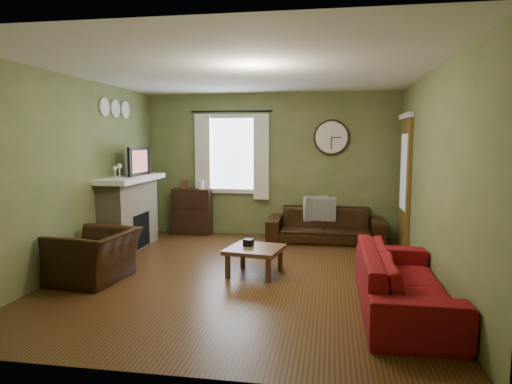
% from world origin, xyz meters
% --- Properties ---
extents(floor, '(4.60, 5.20, 0.00)m').
position_xyz_m(floor, '(0.00, 0.00, 0.00)').
color(floor, '#452A13').
rests_on(floor, ground).
extents(ceiling, '(4.60, 5.20, 0.00)m').
position_xyz_m(ceiling, '(0.00, 0.00, 2.60)').
color(ceiling, white).
rests_on(ceiling, ground).
extents(wall_left, '(0.00, 5.20, 2.60)m').
position_xyz_m(wall_left, '(-2.30, 0.00, 1.30)').
color(wall_left, olive).
rests_on(wall_left, ground).
extents(wall_right, '(0.00, 5.20, 2.60)m').
position_xyz_m(wall_right, '(2.30, 0.00, 1.30)').
color(wall_right, olive).
rests_on(wall_right, ground).
extents(wall_back, '(4.60, 0.00, 2.60)m').
position_xyz_m(wall_back, '(0.00, 2.60, 1.30)').
color(wall_back, olive).
rests_on(wall_back, ground).
extents(wall_front, '(4.60, 0.00, 2.60)m').
position_xyz_m(wall_front, '(0.00, -2.60, 1.30)').
color(wall_front, olive).
rests_on(wall_front, ground).
extents(fireplace, '(0.40, 1.40, 1.10)m').
position_xyz_m(fireplace, '(-2.10, 1.15, 0.55)').
color(fireplace, gray).
rests_on(fireplace, floor).
extents(firebox, '(0.04, 0.60, 0.55)m').
position_xyz_m(firebox, '(-1.91, 1.15, 0.30)').
color(firebox, black).
rests_on(firebox, fireplace).
extents(mantel, '(0.58, 1.60, 0.08)m').
position_xyz_m(mantel, '(-2.07, 1.15, 1.14)').
color(mantel, white).
rests_on(mantel, fireplace).
extents(tv, '(0.08, 0.60, 0.35)m').
position_xyz_m(tv, '(-2.05, 1.30, 1.35)').
color(tv, black).
rests_on(tv, mantel).
extents(tv_screen, '(0.02, 0.62, 0.36)m').
position_xyz_m(tv_screen, '(-1.97, 1.30, 1.41)').
color(tv_screen, '#994C3F').
rests_on(tv_screen, mantel).
extents(medallion_left, '(0.28, 0.28, 0.03)m').
position_xyz_m(medallion_left, '(-2.28, 0.80, 2.25)').
color(medallion_left, white).
rests_on(medallion_left, wall_left).
extents(medallion_mid, '(0.28, 0.28, 0.03)m').
position_xyz_m(medallion_mid, '(-2.28, 1.15, 2.25)').
color(medallion_mid, white).
rests_on(medallion_mid, wall_left).
extents(medallion_right, '(0.28, 0.28, 0.03)m').
position_xyz_m(medallion_right, '(-2.28, 1.50, 2.25)').
color(medallion_right, white).
rests_on(medallion_right, wall_left).
extents(window_pane, '(1.00, 0.02, 1.30)m').
position_xyz_m(window_pane, '(-0.70, 2.58, 1.50)').
color(window_pane, silver).
rests_on(window_pane, wall_back).
extents(curtain_rod, '(0.03, 0.03, 1.50)m').
position_xyz_m(curtain_rod, '(-0.70, 2.48, 2.27)').
color(curtain_rod, black).
rests_on(curtain_rod, wall_back).
extents(curtain_left, '(0.28, 0.04, 1.55)m').
position_xyz_m(curtain_left, '(-1.25, 2.48, 1.45)').
color(curtain_left, white).
rests_on(curtain_left, wall_back).
extents(curtain_right, '(0.28, 0.04, 1.55)m').
position_xyz_m(curtain_right, '(-0.15, 2.48, 1.45)').
color(curtain_right, white).
rests_on(curtain_right, wall_back).
extents(wall_clock, '(0.64, 0.06, 0.64)m').
position_xyz_m(wall_clock, '(1.10, 2.55, 1.80)').
color(wall_clock, white).
rests_on(wall_clock, wall_back).
extents(door, '(0.05, 0.90, 2.10)m').
position_xyz_m(door, '(2.27, 1.85, 1.05)').
color(door, brown).
rests_on(door, floor).
extents(bookshelf, '(0.72, 0.30, 0.85)m').
position_xyz_m(bookshelf, '(-1.45, 2.43, 0.43)').
color(bookshelf, black).
rests_on(bookshelf, floor).
extents(book, '(0.20, 0.23, 0.02)m').
position_xyz_m(book, '(-1.34, 2.62, 0.96)').
color(book, brown).
rests_on(book, bookshelf).
extents(sofa_brown, '(2.00, 0.78, 0.58)m').
position_xyz_m(sofa_brown, '(1.02, 2.19, 0.29)').
color(sofa_brown, black).
rests_on(sofa_brown, floor).
extents(pillow_left, '(0.41, 0.13, 0.41)m').
position_xyz_m(pillow_left, '(1.00, 2.30, 0.55)').
color(pillow_left, gray).
rests_on(pillow_left, sofa_brown).
extents(pillow_right, '(0.45, 0.28, 0.44)m').
position_xyz_m(pillow_right, '(0.85, 2.35, 0.55)').
color(pillow_right, gray).
rests_on(pillow_right, sofa_brown).
extents(sofa_red, '(0.84, 2.14, 0.63)m').
position_xyz_m(sofa_red, '(1.86, -0.94, 0.31)').
color(sofa_red, maroon).
rests_on(sofa_red, floor).
extents(armchair, '(0.93, 1.04, 0.63)m').
position_xyz_m(armchair, '(-1.79, -0.53, 0.32)').
color(armchair, black).
rests_on(armchair, floor).
extents(coffee_table, '(0.78, 0.78, 0.36)m').
position_xyz_m(coffee_table, '(0.14, 0.06, 0.18)').
color(coffee_table, brown).
rests_on(coffee_table, floor).
extents(tissue_box, '(0.14, 0.14, 0.09)m').
position_xyz_m(tissue_box, '(0.04, 0.13, 0.40)').
color(tissue_box, black).
rests_on(tissue_box, coffee_table).
extents(wine_glass_a, '(0.07, 0.07, 0.19)m').
position_xyz_m(wine_glass_a, '(-2.05, 0.61, 1.28)').
color(wine_glass_a, white).
rests_on(wine_glass_a, mantel).
extents(wine_glass_b, '(0.08, 0.08, 0.22)m').
position_xyz_m(wine_glass_b, '(-2.05, 0.76, 1.29)').
color(wine_glass_b, white).
rests_on(wine_glass_b, mantel).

